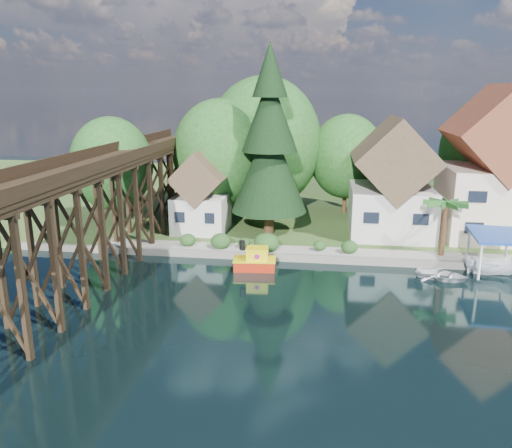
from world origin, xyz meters
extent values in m
plane|color=black|center=(0.00, 0.00, 0.00)|extent=(140.00, 140.00, 0.00)
cube|color=#2F4D1F|center=(0.00, 34.00, 0.25)|extent=(140.00, 52.00, 0.50)
cube|color=slate|center=(4.00, 8.00, 0.31)|extent=(60.00, 0.40, 0.62)
cube|color=gray|center=(6.00, 9.30, 0.53)|extent=(50.00, 2.60, 0.06)
cube|color=black|center=(-16.00, -6.40, 4.00)|extent=(4.00, 0.36, 8.00)
cube|color=black|center=(-16.00, -3.20, 4.00)|extent=(4.00, 0.36, 8.00)
cube|color=black|center=(-16.00, 0.00, 4.00)|extent=(4.00, 0.36, 8.00)
cube|color=black|center=(-16.00, 3.20, 4.00)|extent=(4.00, 0.36, 8.00)
cube|color=black|center=(-16.00, 6.40, 4.00)|extent=(4.00, 0.36, 8.00)
cube|color=black|center=(-16.00, 9.60, 4.00)|extent=(4.00, 0.36, 8.00)
cube|color=black|center=(-16.00, 12.80, 4.00)|extent=(4.00, 0.36, 8.00)
cube|color=black|center=(-16.00, 16.00, 4.00)|extent=(4.00, 0.36, 8.00)
cube|color=black|center=(-16.00, 19.20, 4.00)|extent=(4.00, 0.36, 8.00)
cube|color=black|center=(-16.00, 22.40, 4.00)|extent=(4.00, 0.36, 8.00)
cube|color=black|center=(-16.00, 25.60, 4.00)|extent=(4.00, 0.36, 8.00)
cube|color=black|center=(-17.75, 6.00, 8.05)|extent=(0.35, 44.00, 0.35)
cube|color=black|center=(-14.25, 6.00, 8.05)|extent=(0.35, 44.00, 0.35)
cube|color=black|center=(-16.00, 6.00, 8.35)|extent=(4.00, 44.00, 0.30)
cube|color=black|center=(-18.00, 6.00, 8.90)|extent=(0.12, 44.00, 0.80)
cube|color=black|center=(-14.00, 6.00, 8.90)|extent=(0.12, 44.00, 0.80)
cube|color=beige|center=(7.00, 16.00, 2.75)|extent=(7.50, 8.00, 4.50)
cube|color=#473126|center=(7.00, 16.00, 7.70)|extent=(7.64, 8.64, 7.64)
cube|color=black|center=(4.90, 11.96, 2.98)|extent=(1.35, 0.08, 1.00)
cube|color=black|center=(9.10, 11.96, 2.98)|extent=(1.35, 0.08, 1.00)
cube|color=beige|center=(16.00, 16.50, 3.75)|extent=(8.50, 8.50, 6.50)
cube|color=brown|center=(16.00, 16.50, 10.06)|extent=(8.65, 9.18, 8.65)
cube|color=black|center=(13.62, 12.21, 4.08)|extent=(1.53, 0.08, 1.00)
cube|color=beige|center=(-11.00, 14.50, 2.25)|extent=(5.00, 5.00, 3.50)
cube|color=#473126|center=(-11.00, 14.50, 5.80)|extent=(5.09, 5.40, 5.09)
cube|color=black|center=(-12.40, 11.96, 2.43)|extent=(0.90, 0.08, 1.00)
cube|color=black|center=(-9.60, 11.96, 2.43)|extent=(0.90, 0.08, 1.00)
cylinder|color=#382314|center=(-10.00, 19.00, 2.75)|extent=(0.50, 0.50, 4.50)
ellipsoid|color=#1C4217|center=(-10.00, 19.00, 7.50)|extent=(4.40, 4.40, 5.06)
cylinder|color=#382314|center=(-6.00, 23.00, 2.98)|extent=(0.50, 0.50, 4.95)
ellipsoid|color=#1C4217|center=(-6.00, 23.00, 8.20)|extent=(5.00, 5.00, 5.75)
cylinder|color=#382314|center=(3.00, 24.00, 2.52)|extent=(0.50, 0.50, 4.05)
ellipsoid|color=#1C4217|center=(3.00, 24.00, 6.80)|extent=(4.00, 4.00, 4.60)
cylinder|color=#382314|center=(18.00, 24.00, 2.75)|extent=(0.50, 0.50, 4.50)
ellipsoid|color=#1C4217|center=(18.00, 24.00, 7.50)|extent=(4.60, 4.60, 5.29)
cylinder|color=#382314|center=(-20.00, 15.00, 2.52)|extent=(0.50, 0.50, 4.05)
ellipsoid|color=#1C4217|center=(-20.00, 15.00, 6.80)|extent=(4.00, 4.00, 4.60)
ellipsoid|color=#183C15|center=(-8.00, 9.20, 1.27)|extent=(1.98, 1.98, 1.53)
ellipsoid|color=#183C15|center=(-6.00, 9.50, 1.09)|extent=(1.54, 1.54, 1.19)
ellipsoid|color=#183C15|center=(-4.00, 9.00, 1.35)|extent=(2.20, 2.20, 1.70)
ellipsoid|color=#183C15|center=(-11.00, 9.40, 1.18)|extent=(1.76, 1.76, 1.36)
ellipsoid|color=#183C15|center=(0.50, 9.60, 1.09)|extent=(1.54, 1.54, 1.19)
ellipsoid|color=#183C15|center=(3.00, 9.30, 1.18)|extent=(1.76, 1.76, 1.36)
cylinder|color=#382314|center=(-4.43, 14.76, 2.12)|extent=(0.97, 0.97, 3.23)
cone|color=black|center=(-4.43, 14.76, 6.97)|extent=(7.12, 7.12, 8.63)
cone|color=black|center=(-4.43, 14.76, 11.82)|extent=(5.18, 5.18, 7.01)
cone|color=black|center=(-4.43, 14.76, 15.60)|extent=(3.23, 3.23, 4.85)
cylinder|color=#382314|center=(10.52, 9.70, 2.62)|extent=(0.42, 0.42, 4.24)
ellipsoid|color=#1C4717|center=(10.52, 9.70, 4.93)|extent=(3.87, 3.87, 0.96)
cube|color=#AC200B|center=(-4.53, 5.67, 0.38)|extent=(3.35, 1.99, 0.86)
cube|color=yellow|center=(-4.53, 5.67, 0.84)|extent=(3.47, 2.10, 0.11)
cube|color=yellow|center=(-4.32, 5.69, 1.29)|extent=(1.82, 1.43, 1.07)
cylinder|color=black|center=(-5.49, 5.59, 1.98)|extent=(0.47, 0.47, 0.75)
cylinder|color=#A10C76|center=(-4.26, 5.03, 1.29)|extent=(0.39, 0.12, 0.39)
cylinder|color=#A10C76|center=(-4.37, 6.35, 1.29)|extent=(0.39, 0.12, 0.39)
cylinder|color=#A10C76|center=(-3.46, 5.76, 1.29)|extent=(0.12, 0.39, 0.39)
imported|color=white|center=(9.76, 5.56, 0.40)|extent=(4.50, 3.81, 0.79)
imported|color=white|center=(13.74, 6.97, 0.80)|extent=(4.24, 1.87, 1.59)
cube|color=#1841A0|center=(13.74, 6.97, 3.20)|extent=(3.90, 5.37, 0.19)
cylinder|color=white|center=(15.35, 9.09, 1.76)|extent=(0.19, 0.19, 2.88)
cylinder|color=white|center=(12.14, 4.85, 1.76)|extent=(0.19, 0.19, 2.88)
cylinder|color=white|center=(12.48, 9.31, 1.76)|extent=(0.19, 0.19, 2.88)
camera|label=1|loc=(0.75, -31.31, 13.68)|focal=35.00mm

